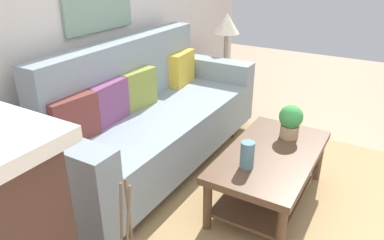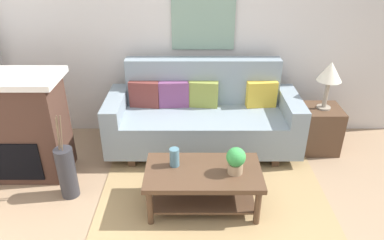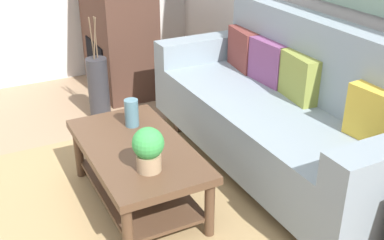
% 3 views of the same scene
% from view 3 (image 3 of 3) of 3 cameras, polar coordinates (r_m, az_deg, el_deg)
% --- Properties ---
extents(ground_plane, '(9.18, 9.18, 0.00)m').
position_cam_3_polar(ground_plane, '(3.03, -14.02, -13.05)').
color(ground_plane, '#9E7F60').
extents(area_rug, '(2.31, 2.02, 0.01)m').
position_cam_3_polar(area_rug, '(3.13, -5.03, -10.64)').
color(area_rug, '#A38456').
rests_on(area_rug, ground_plane).
extents(couch, '(2.25, 0.84, 1.08)m').
position_cam_3_polar(couch, '(3.43, 10.53, 0.81)').
color(couch, gray).
rests_on(couch, ground_plane).
extents(throw_pillow_maroon, '(0.37, 0.16, 0.32)m').
position_cam_3_polar(throw_pillow_maroon, '(3.94, 6.15, 8.37)').
color(throw_pillow_maroon, brown).
rests_on(throw_pillow_maroon, couch).
extents(throw_pillow_plum, '(0.37, 0.14, 0.32)m').
position_cam_3_polar(throw_pillow_plum, '(3.67, 9.13, 6.82)').
color(throw_pillow_plum, '#7A4270').
rests_on(throw_pillow_plum, couch).
extents(throw_pillow_olive, '(0.37, 0.16, 0.32)m').
position_cam_3_polar(throw_pillow_olive, '(3.41, 12.56, 5.00)').
color(throw_pillow_olive, olive).
rests_on(throw_pillow_olive, couch).
extents(throw_pillow_mustard, '(0.37, 0.15, 0.32)m').
position_cam_3_polar(throw_pillow_mustard, '(2.95, 21.05, 0.40)').
color(throw_pillow_mustard, gold).
rests_on(throw_pillow_mustard, couch).
extents(coffee_table, '(1.10, 0.60, 0.43)m').
position_cam_3_polar(coffee_table, '(3.04, -6.54, -4.96)').
color(coffee_table, '#513826').
rests_on(coffee_table, ground_plane).
extents(tabletop_vase, '(0.09, 0.09, 0.19)m').
position_cam_3_polar(tabletop_vase, '(3.19, -7.19, 0.85)').
color(tabletop_vase, slate).
rests_on(tabletop_vase, coffee_table).
extents(potted_plant_tabletop, '(0.18, 0.18, 0.26)m').
position_cam_3_polar(potted_plant_tabletop, '(2.66, -5.21, -3.33)').
color(potted_plant_tabletop, tan).
rests_on(potted_plant_tabletop, coffee_table).
extents(fireplace, '(1.02, 0.58, 1.16)m').
position_cam_3_polar(fireplace, '(4.79, -8.74, 10.28)').
color(fireplace, '#472D23').
rests_on(fireplace, ground_plane).
extents(floor_vase, '(0.18, 0.18, 0.55)m').
position_cam_3_polar(floor_vase, '(4.26, -11.04, 3.65)').
color(floor_vase, '#2D2D33').
rests_on(floor_vase, ground_plane).
extents(floor_vase_branch_a, '(0.04, 0.05, 0.36)m').
position_cam_3_polar(floor_vase_branch_a, '(4.10, -11.50, 9.46)').
color(floor_vase_branch_a, brown).
rests_on(floor_vase_branch_a, floor_vase).
extents(floor_vase_branch_b, '(0.04, 0.02, 0.36)m').
position_cam_3_polar(floor_vase_branch_b, '(4.13, -11.39, 9.60)').
color(floor_vase_branch_b, brown).
rests_on(floor_vase_branch_b, floor_vase).
extents(floor_vase_branch_c, '(0.05, 0.03, 0.36)m').
position_cam_3_polar(floor_vase_branch_c, '(4.12, -11.86, 9.52)').
color(floor_vase_branch_c, brown).
rests_on(floor_vase_branch_c, floor_vase).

